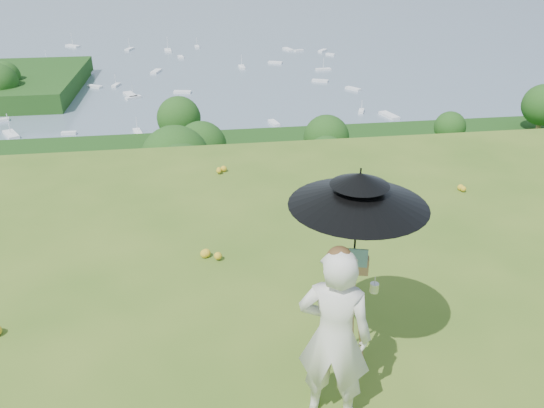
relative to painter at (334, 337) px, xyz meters
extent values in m
plane|color=#456A1E|center=(1.09, 0.87, -0.93)|extent=(14.00, 14.00, 0.00)
cube|color=#173E10|center=(1.09, 35.87, -29.93)|extent=(140.00, 56.00, 22.00)
cube|color=#655D51|center=(1.09, 75.87, -36.93)|extent=(170.00, 28.00, 8.00)
plane|color=slate|center=(1.09, 240.87, -34.93)|extent=(700.00, 700.00, 0.00)
imported|color=white|center=(0.00, 0.00, 0.00)|extent=(0.79, 0.67, 1.85)
camera|label=1|loc=(-1.11, -3.64, 3.19)|focal=35.00mm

